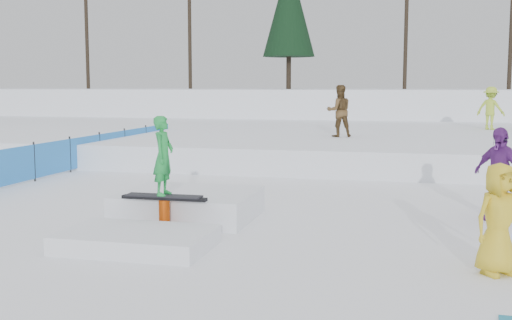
% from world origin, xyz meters
% --- Properties ---
extents(ground, '(120.00, 120.00, 0.00)m').
position_xyz_m(ground, '(0.00, 0.00, 0.00)').
color(ground, white).
extents(snow_berm, '(60.00, 14.00, 2.40)m').
position_xyz_m(snow_berm, '(0.00, 30.00, 1.20)').
color(snow_berm, white).
rests_on(snow_berm, ground).
extents(snow_midrise, '(50.00, 18.00, 0.80)m').
position_xyz_m(snow_midrise, '(0.00, 16.00, 0.40)').
color(snow_midrise, white).
rests_on(snow_midrise, ground).
extents(safety_fence, '(0.05, 16.00, 1.10)m').
position_xyz_m(safety_fence, '(-6.50, 6.60, 0.55)').
color(safety_fence, '#297CD3').
rests_on(safety_fence, ground).
extents(treeline, '(40.24, 4.22, 10.50)m').
position_xyz_m(treeline, '(6.18, 28.28, 7.45)').
color(treeline, black).
rests_on(treeline, snow_berm).
extents(walker_olive, '(1.09, 0.97, 1.86)m').
position_xyz_m(walker_olive, '(1.05, 12.15, 1.73)').
color(walker_olive, '#533B1F').
rests_on(walker_olive, snow_midrise).
extents(walker_ygreen, '(1.33, 1.10, 1.79)m').
position_xyz_m(walker_ygreen, '(6.75, 17.43, 1.69)').
color(walker_ygreen, '#AECF34').
rests_on(walker_ygreen, snow_midrise).
extents(spectator_purple, '(1.10, 1.07, 1.85)m').
position_xyz_m(spectator_purple, '(5.32, 2.29, 0.92)').
color(spectator_purple, '#662680').
rests_on(spectator_purple, ground).
extents(spectator_yellow, '(0.93, 0.84, 1.59)m').
position_xyz_m(spectator_yellow, '(4.89, -1.53, 0.79)').
color(spectator_yellow, gold).
rests_on(spectator_yellow, ground).
extents(jib_rail_feature, '(2.60, 4.40, 2.11)m').
position_xyz_m(jib_rail_feature, '(-0.65, 0.33, 0.30)').
color(jib_rail_feature, white).
rests_on(jib_rail_feature, ground).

